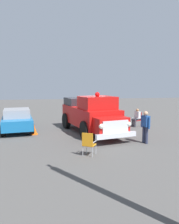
% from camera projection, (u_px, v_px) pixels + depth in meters
% --- Properties ---
extents(ground_plane, '(60.00, 60.00, 0.00)m').
position_uv_depth(ground_plane, '(84.00, 130.00, 14.96)').
color(ground_plane, '#514F4C').
extents(vintage_fire_truck, '(6.29, 3.54, 2.59)m').
position_uv_depth(vintage_fire_truck, '(91.00, 114.00, 14.05)').
color(vintage_fire_truck, black).
rests_on(vintage_fire_truck, ground).
extents(classic_hot_rod, '(4.59, 2.48, 1.46)m').
position_uv_depth(classic_hot_rod, '(17.00, 119.00, 14.75)').
color(classic_hot_rod, black).
rests_on(classic_hot_rod, ground).
extents(lawn_chair_near_truck, '(0.65, 0.66, 1.02)m').
position_uv_depth(lawn_chair_near_truck, '(138.00, 118.00, 16.18)').
color(lawn_chair_near_truck, '#B7BABF').
rests_on(lawn_chair_near_truck, ground).
extents(lawn_chair_by_car, '(0.67, 0.67, 1.02)m').
position_uv_depth(lawn_chair_by_car, '(88.00, 142.00, 9.56)').
color(lawn_chair_by_car, '#B7BABF').
rests_on(lawn_chair_by_car, ground).
extents(spectator_seated, '(0.56, 0.64, 1.29)m').
position_uv_depth(spectator_seated, '(136.00, 117.00, 16.09)').
color(spectator_seated, '#383842').
rests_on(spectator_seated, ground).
extents(spectator_standing, '(0.64, 0.37, 1.68)m').
position_uv_depth(spectator_standing, '(145.00, 125.00, 11.57)').
color(spectator_standing, '#2D334C').
rests_on(spectator_standing, ground).
extents(traffic_cone, '(0.40, 0.40, 0.64)m').
position_uv_depth(traffic_cone, '(34.00, 129.00, 13.62)').
color(traffic_cone, orange).
rests_on(traffic_cone, ground).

